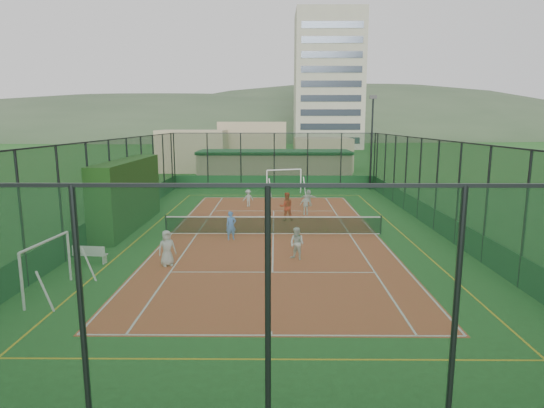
{
  "coord_description": "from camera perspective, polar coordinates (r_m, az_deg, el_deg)",
  "views": [
    {
      "loc": [
        0.12,
        -23.85,
        5.95
      ],
      "look_at": [
        -0.08,
        2.46,
        1.2
      ],
      "focal_mm": 30.0,
      "sensor_mm": 36.0,
      "label": 1
    }
  ],
  "objects": [
    {
      "name": "tennis_balls",
      "position": [
        25.87,
        2.28,
        -2.97
      ],
      "size": [
        4.68,
        1.46,
        0.07
      ],
      "color": "#CCE033",
      "rests_on": "court_slab"
    },
    {
      "name": "child_near_mid",
      "position": [
        23.35,
        -5.16,
        -2.71
      ],
      "size": [
        0.62,
        0.51,
        1.46
      ],
      "primitive_type": "imported",
      "rotation": [
        0.0,
        0.0,
        0.35
      ],
      "color": "#5482EE",
      "rests_on": "court_slab"
    },
    {
      "name": "white_bench",
      "position": [
        21.0,
        -21.85,
        -5.82
      ],
      "size": [
        1.48,
        0.55,
        0.81
      ],
      "primitive_type": null,
      "rotation": [
        0.0,
        0.0,
        -0.11
      ],
      "color": "white",
      "rests_on": "ground"
    },
    {
      "name": "ground",
      "position": [
        24.58,
        0.15,
        -3.77
      ],
      "size": [
        300.0,
        300.0,
        0.0
      ],
      "primitive_type": "plane",
      "color": "#23501B",
      "rests_on": "ground"
    },
    {
      "name": "distant_hills",
      "position": [
        173.95,
        0.4,
        8.27
      ],
      "size": [
        200.0,
        60.0,
        24.0
      ],
      "primitive_type": null,
      "color": "#384C33",
      "rests_on": "ground"
    },
    {
      "name": "child_far_left",
      "position": [
        32.4,
        -3.02,
        0.76
      ],
      "size": [
        0.91,
        0.76,
        1.23
      ],
      "primitive_type": "imported",
      "rotation": [
        0.0,
        0.0,
        3.6
      ],
      "color": "silver",
      "rests_on": "court_slab"
    },
    {
      "name": "child_far_right",
      "position": [
        29.51,
        4.28,
        -0.09
      ],
      "size": [
        0.8,
        0.36,
        1.33
      ],
      "primitive_type": "imported",
      "rotation": [
        0.0,
        0.0,
        3.09
      ],
      "color": "white",
      "rests_on": "court_slab"
    },
    {
      "name": "futsal_goal_near",
      "position": [
        17.77,
        -26.35,
        -7.22
      ],
      "size": [
        2.99,
        1.1,
        1.89
      ],
      "primitive_type": null,
      "rotation": [
        0.0,
        0.0,
        1.49
      ],
      "color": "white",
      "rests_on": "ground"
    },
    {
      "name": "floodlight_ne",
      "position": [
        41.37,
        12.38,
        7.47
      ],
      "size": [
        0.6,
        0.26,
        8.25
      ],
      "primitive_type": null,
      "color": "black",
      "rests_on": "ground"
    },
    {
      "name": "court_slab",
      "position": [
        24.58,
        0.15,
        -3.76
      ],
      "size": [
        11.17,
        23.97,
        0.01
      ],
      "primitive_type": "cube",
      "color": "#AD3826",
      "rests_on": "ground"
    },
    {
      "name": "child_far_back",
      "position": [
        32.73,
        4.61,
        0.79
      ],
      "size": [
        1.14,
        0.66,
        1.18
      ],
      "primitive_type": "imported",
      "rotation": [
        0.0,
        0.0,
        2.84
      ],
      "color": "silver",
      "rests_on": "court_slab"
    },
    {
      "name": "apartment_tower",
      "position": [
        106.9,
        7.06,
        15.01
      ],
      "size": [
        15.0,
        12.0,
        30.0
      ],
      "primitive_type": "cube",
      "color": "beige",
      "rests_on": "ground"
    },
    {
      "name": "child_near_left",
      "position": [
        19.55,
        -13.05,
        -5.41
      ],
      "size": [
        0.88,
        0.78,
        1.51
      ],
      "primitive_type": "imported",
      "rotation": [
        0.0,
        0.0,
        0.5
      ],
      "color": "silver",
      "rests_on": "court_slab"
    },
    {
      "name": "child_near_right",
      "position": [
        19.92,
        3.15,
        -4.99
      ],
      "size": [
        0.88,
        0.85,
        1.43
      ],
      "primitive_type": "imported",
      "rotation": [
        0.0,
        0.0,
        -0.66
      ],
      "color": "silver",
      "rests_on": "court_slab"
    },
    {
      "name": "clubhouse",
      "position": [
        46.05,
        0.29,
        4.78
      ],
      "size": [
        15.2,
        7.2,
        3.15
      ],
      "primitive_type": null,
      "color": "tan",
      "rests_on": "ground"
    },
    {
      "name": "perimeter_fence",
      "position": [
        24.09,
        0.15,
        2.0
      ],
      "size": [
        18.12,
        34.12,
        5.0
      ],
      "primitive_type": null,
      "color": "black",
      "rests_on": "ground"
    },
    {
      "name": "futsal_goal_far",
      "position": [
        38.19,
        1.52,
        2.8
      ],
      "size": [
        3.27,
        1.92,
        2.03
      ],
      "primitive_type": null,
      "rotation": [
        0.0,
        0.0,
        0.34
      ],
      "color": "white",
      "rests_on": "ground"
    },
    {
      "name": "hedge_left",
      "position": [
        27.13,
        -17.65,
        1.22
      ],
      "size": [
        1.32,
        8.8,
        3.85
      ],
      "primitive_type": "cube",
      "color": "black",
      "rests_on": "ground"
    },
    {
      "name": "tennis_net",
      "position": [
        24.45,
        0.15,
        -2.57
      ],
      "size": [
        11.67,
        0.12,
        1.06
      ],
      "primitive_type": null,
      "color": "black",
      "rests_on": "ground"
    },
    {
      "name": "coach",
      "position": [
        27.66,
        1.81,
        -0.33
      ],
      "size": [
        0.91,
        0.75,
        1.75
      ],
      "primitive_type": "imported",
      "rotation": [
        0.0,
        0.0,
        3.25
      ],
      "color": "red",
      "rests_on": "court_slab"
    }
  ]
}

